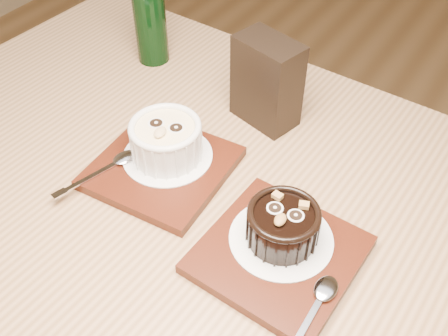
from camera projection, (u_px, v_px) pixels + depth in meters
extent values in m
cube|color=olive|center=(219.00, 233.00, 0.70)|extent=(1.24, 0.86, 0.04)
cylinder|color=olive|center=(131.00, 142.00, 1.40)|extent=(0.06, 0.06, 0.71)
cube|color=#48190C|center=(162.00, 167.00, 0.75)|extent=(0.19, 0.19, 0.01)
cylinder|color=white|center=(168.00, 156.00, 0.76)|extent=(0.13, 0.13, 0.00)
cylinder|color=white|center=(166.00, 142.00, 0.74)|extent=(0.10, 0.10, 0.05)
cylinder|color=#F9DC98|center=(165.00, 129.00, 0.72)|extent=(0.08, 0.08, 0.00)
torus|color=white|center=(165.00, 127.00, 0.72)|extent=(0.10, 0.10, 0.01)
cylinder|color=black|center=(156.00, 123.00, 0.73)|extent=(0.02, 0.02, 0.00)
cylinder|color=black|center=(176.00, 128.00, 0.72)|extent=(0.02, 0.02, 0.00)
ellipsoid|color=tan|center=(160.00, 132.00, 0.71)|extent=(0.02, 0.03, 0.01)
cube|color=#48190C|center=(279.00, 254.00, 0.64)|extent=(0.19, 0.19, 0.01)
cylinder|color=white|center=(281.00, 238.00, 0.65)|extent=(0.13, 0.13, 0.00)
cylinder|color=black|center=(283.00, 227.00, 0.63)|extent=(0.08, 0.08, 0.04)
cylinder|color=black|center=(284.00, 215.00, 0.62)|extent=(0.07, 0.07, 0.00)
torus|color=black|center=(284.00, 213.00, 0.62)|extent=(0.09, 0.09, 0.01)
cylinder|color=black|center=(275.00, 208.00, 0.62)|extent=(0.02, 0.02, 0.00)
cylinder|color=black|center=(296.00, 215.00, 0.61)|extent=(0.02, 0.02, 0.00)
ellipsoid|color=olive|center=(280.00, 220.00, 0.61)|extent=(0.02, 0.02, 0.01)
cube|color=#9F6D34|center=(278.00, 196.00, 0.63)|extent=(0.01, 0.01, 0.01)
cube|color=#9F6D34|center=(304.00, 205.00, 0.62)|extent=(0.01, 0.01, 0.01)
cube|color=black|center=(267.00, 82.00, 0.79)|extent=(0.11, 0.08, 0.14)
cylinder|color=black|center=(150.00, 22.00, 0.91)|extent=(0.06, 0.06, 0.15)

